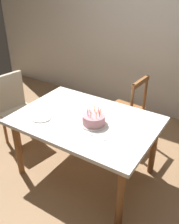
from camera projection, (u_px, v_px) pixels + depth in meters
name	position (u px, v px, depth m)	size (l,w,h in m)	color
ground	(86.00, 172.00, 3.06)	(6.40, 6.40, 0.00)	#93704C
back_wall	(154.00, 31.00, 3.77)	(6.40, 0.10, 2.60)	beige
dining_table	(86.00, 126.00, 2.74)	(1.48, 1.03, 0.74)	white
birthday_cake	(94.00, 120.00, 2.58)	(0.28, 0.28, 0.18)	silver
plate_near_celebrant	(41.00, 117.00, 2.71)	(0.22, 0.22, 0.01)	white
plate_far_side	(91.00, 108.00, 2.90)	(0.22, 0.22, 0.01)	white
fork_near_celebrant	(31.00, 113.00, 2.80)	(0.18, 0.02, 0.01)	silver
fork_far_side	(80.00, 104.00, 2.98)	(0.18, 0.02, 0.01)	silver
fork_near_guest	(98.00, 137.00, 2.40)	(0.18, 0.02, 0.01)	silver
chair_spindle_back	(126.00, 111.00, 3.40)	(0.47, 0.47, 0.95)	brown
chair_upholstered	(16.00, 106.00, 3.36)	(0.51, 0.51, 0.95)	tan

